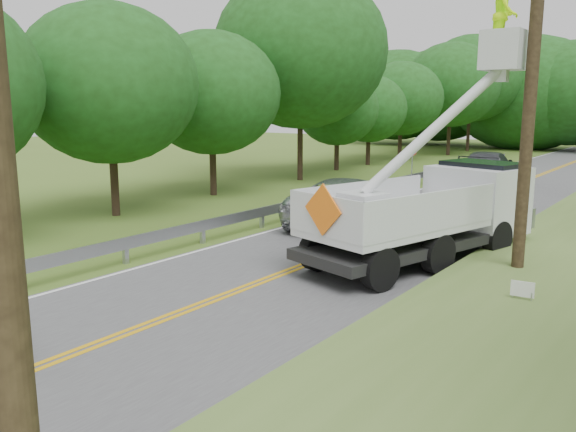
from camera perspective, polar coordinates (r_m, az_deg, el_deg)
The scene contains 9 objects.
ground at distance 11.32m, azimuth -18.71°, elevation -12.12°, with size 140.00×140.00×0.00m, color #435C1E.
road at distance 22.08m, azimuth 12.38°, elevation -0.67°, with size 7.20×96.00×0.03m.
guardrail at distance 24.62m, azimuth 4.74°, elevation 1.99°, with size 0.18×48.00×0.77m.
treeline_left at distance 40.47m, azimuth 7.63°, elevation 13.16°, with size 9.99×56.50×11.77m.
bucket_truck at distance 17.07m, azimuth 15.39°, elevation 1.41°, with size 4.57×7.91×7.27m.
suv_silver at distance 21.27m, azimuth 6.06°, elevation 1.47°, with size 2.85×6.18×1.72m, color #B1B2B9.
suv_darkgrey at distance 34.86m, azimuth 19.04°, elevation 4.59°, with size 2.47×6.08×1.76m, color #383B40.
stop_sign_permanent at distance 30.93m, azimuth 12.10°, elevation 5.24°, with size 0.47×0.10×2.22m.
yard_sign at distance 13.19m, azimuth 22.06°, elevation -6.80°, with size 0.47×0.08×0.69m.
Camera 1 is at (8.70, -5.84, 4.29)m, focal length 36.15 mm.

